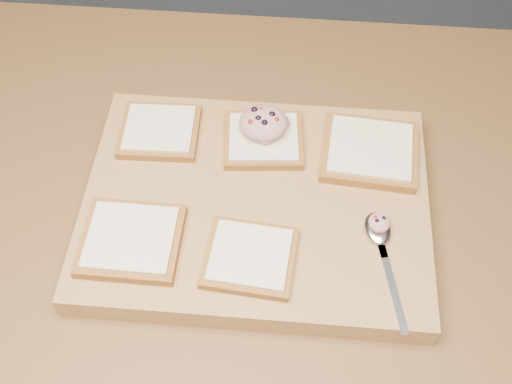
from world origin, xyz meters
TOP-DOWN VIEW (x-y plane):
  - island_counter at (0.00, 0.00)m, footprint 2.00×0.80m
  - cutting_board at (-0.16, -0.02)m, footprint 0.46×0.35m
  - bread_far_left at (-0.31, 0.08)m, footprint 0.11×0.10m
  - bread_far_center at (-0.16, 0.08)m, footprint 0.12×0.11m
  - bread_far_right at (-0.01, 0.07)m, footprint 0.14×0.13m
  - bread_near_left at (-0.31, -0.10)m, footprint 0.13×0.12m
  - bread_near_center at (-0.16, -0.11)m, footprint 0.12×0.11m
  - tuna_salad_dollop at (-0.16, 0.09)m, footprint 0.07×0.06m
  - spoon at (0.00, -0.07)m, footprint 0.05×0.17m
  - spoon_salad at (-0.00, -0.06)m, footprint 0.03×0.03m

SIDE VIEW (x-z plane):
  - island_counter at x=0.00m, z-range 0.00..0.90m
  - cutting_board at x=-0.16m, z-range 0.90..0.94m
  - spoon at x=0.00m, z-range 0.94..0.95m
  - bread_far_left at x=-0.31m, z-range 0.94..0.95m
  - bread_near_center at x=-0.16m, z-range 0.94..0.95m
  - bread_far_center at x=-0.16m, z-range 0.94..0.95m
  - bread_near_left at x=-0.31m, z-range 0.94..0.95m
  - bread_far_right at x=-0.01m, z-range 0.94..0.95m
  - spoon_salad at x=0.00m, z-range 0.95..0.96m
  - tuna_salad_dollop at x=-0.16m, z-range 0.95..0.98m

